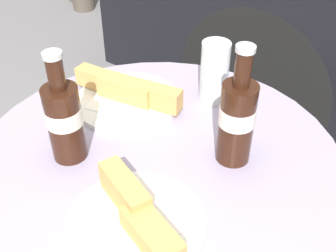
{
  "coord_description": "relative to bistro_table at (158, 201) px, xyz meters",
  "views": [
    {
      "loc": [
        0.42,
        -0.5,
        1.29
      ],
      "look_at": [
        0.0,
        0.04,
        0.75
      ],
      "focal_mm": 45.0,
      "sensor_mm": 36.0,
      "label": 1
    }
  ],
  "objects": [
    {
      "name": "cola_bottle_left",
      "position": [
        0.13,
        0.09,
        0.24
      ],
      "size": [
        0.07,
        0.07,
        0.25
      ],
      "color": "#33190F",
      "rests_on": "bistro_table"
    },
    {
      "name": "bistro_table",
      "position": [
        0.0,
        0.0,
        0.0
      ],
      "size": [
        0.79,
        0.79,
        0.7
      ],
      "color": "#333333",
      "rests_on": "ground_plane"
    },
    {
      "name": "lunch_plate_near",
      "position": [
        0.09,
        -0.17,
        0.16
      ],
      "size": [
        0.24,
        0.24,
        0.07
      ],
      "color": "white",
      "rests_on": "bistro_table"
    },
    {
      "name": "lunch_plate_far",
      "position": [
        -0.17,
        0.1,
        0.17
      ],
      "size": [
        0.29,
        0.25,
        0.07
      ],
      "color": "white",
      "rests_on": "bistro_table"
    },
    {
      "name": "drinking_glass",
      "position": [
        -0.02,
        0.24,
        0.21
      ],
      "size": [
        0.07,
        0.07,
        0.15
      ],
      "color": "black",
      "rests_on": "bistro_table"
    },
    {
      "name": "cola_bottle_right",
      "position": [
        -0.14,
        -0.11,
        0.24
      ],
      "size": [
        0.07,
        0.07,
        0.24
      ],
      "color": "#33190F",
      "rests_on": "bistro_table"
    }
  ]
}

